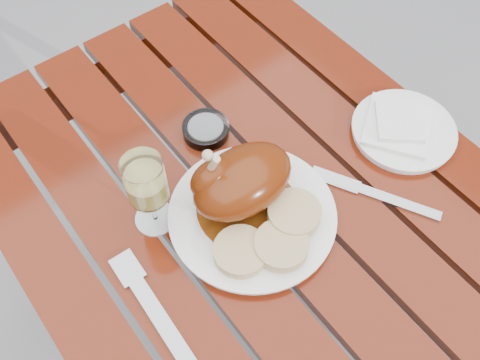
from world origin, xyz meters
The scene contains 11 objects.
ground centered at (0.00, 0.00, 0.00)m, with size 60.00×60.00×0.00m, color slate.
table centered at (0.00, 0.00, 0.38)m, with size 0.80×1.20×0.75m, color maroon.
dinner_plate centered at (-0.03, 0.04, 0.76)m, with size 0.29×0.29×0.02m, color white.
roast_duck centered at (-0.03, 0.07, 0.82)m, with size 0.19×0.17×0.13m.
bread_dumplings centered at (-0.04, -0.02, 0.78)m, with size 0.20×0.12×0.03m.
wine_glass centered at (-0.16, 0.14, 0.83)m, with size 0.07×0.07×0.16m, color #D8CE62.
side_plate centered at (0.31, 0.00, 0.76)m, with size 0.20×0.20×0.02m, color white.
napkin centered at (0.30, 0.01, 0.77)m, with size 0.13×0.12×0.01m, color white.
ashtray centered at (0.01, 0.24, 0.76)m, with size 0.09×0.09×0.02m, color #B2B7BC.
fork centered at (-0.25, -0.01, 0.75)m, with size 0.03×0.20×0.01m, color gray.
knife centered at (0.18, -0.07, 0.75)m, with size 0.02×0.20×0.01m, color gray.
Camera 1 is at (-0.32, -0.30, 1.56)m, focal length 40.00 mm.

